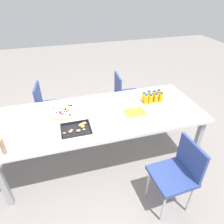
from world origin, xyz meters
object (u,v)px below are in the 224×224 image
at_px(chair_near_right, 48,105).
at_px(juice_bottle_5, 156,98).
at_px(juice_bottle_3, 144,97).
at_px(napkin_stack, 181,103).
at_px(juice_bottle_4, 161,97).
at_px(party_table, 102,117).
at_px(plate_stack, 106,111).
at_px(cardboard_tube, 3,147).
at_px(chair_near_left, 124,93).
at_px(juice_bottle_1, 154,96).
at_px(snack_tray, 77,129).
at_px(juice_bottle_0, 158,95).
at_px(chair_far_left, 178,171).
at_px(juice_bottle_2, 149,96).
at_px(juice_bottle_6, 150,99).
at_px(fruit_pizza, 64,112).
at_px(juice_bottle_7, 146,99).
at_px(paper_folder, 135,112).

distance_m(chair_near_right, juice_bottle_5, 1.64).
xyz_separation_m(juice_bottle_3, juice_bottle_5, (-0.15, 0.07, -0.00)).
bearing_deg(napkin_stack, juice_bottle_4, -28.49).
bearing_deg(party_table, plate_stack, -152.27).
bearing_deg(juice_bottle_4, juice_bottle_5, -2.17).
bearing_deg(plate_stack, napkin_stack, 174.63).
bearing_deg(cardboard_tube, juice_bottle_5, -165.36).
distance_m(chair_near_left, plate_stack, 1.02).
relative_size(juice_bottle_3, juice_bottle_5, 1.02).
distance_m(juice_bottle_1, snack_tray, 1.15).
relative_size(juice_bottle_0, juice_bottle_4, 1.03).
bearing_deg(snack_tray, party_table, -145.65).
height_order(chair_near_left, chair_far_left, same).
relative_size(juice_bottle_4, snack_tray, 0.45).
bearing_deg(snack_tray, napkin_stack, -173.23).
bearing_deg(juice_bottle_3, juice_bottle_2, -179.77).
distance_m(juice_bottle_2, juice_bottle_3, 0.07).
distance_m(juice_bottle_6, napkin_stack, 0.41).
distance_m(chair_near_left, juice_bottle_4, 0.88).
bearing_deg(fruit_pizza, juice_bottle_4, 175.98).
xyz_separation_m(juice_bottle_1, juice_bottle_6, (0.08, 0.07, -0.00)).
distance_m(juice_bottle_2, fruit_pizza, 1.12).
xyz_separation_m(chair_far_left, juice_bottle_6, (-0.10, -0.94, 0.30)).
relative_size(juice_bottle_2, juice_bottle_5, 1.11).
distance_m(juice_bottle_2, juice_bottle_5, 0.10).
xyz_separation_m(juice_bottle_0, juice_bottle_4, (-0.00, 0.07, -0.00)).
xyz_separation_m(juice_bottle_2, plate_stack, (0.62, 0.10, -0.06)).
bearing_deg(juice_bottle_7, fruit_pizza, -4.92).
distance_m(chair_near_left, juice_bottle_2, 0.79).
bearing_deg(juice_bottle_5, juice_bottle_7, 1.62).
xyz_separation_m(party_table, chair_near_right, (0.67, -0.82, -0.19)).
bearing_deg(chair_near_left, juice_bottle_4, 20.25).
height_order(juice_bottle_2, juice_bottle_4, juice_bottle_2).
relative_size(juice_bottle_0, cardboard_tube, 0.86).
xyz_separation_m(plate_stack, cardboard_tube, (1.10, 0.43, 0.07)).
xyz_separation_m(juice_bottle_1, paper_folder, (0.36, 0.22, -0.06)).
xyz_separation_m(chair_near_right, juice_bottle_2, (-1.35, 0.69, 0.31)).
bearing_deg(chair_far_left, juice_bottle_6, -9.10).
xyz_separation_m(juice_bottle_5, cardboard_tube, (1.80, 0.47, 0.02)).
bearing_deg(party_table, juice_bottle_3, -167.54).
distance_m(chair_near_right, juice_bottle_0, 1.67).
bearing_deg(chair_near_left, napkin_stack, 30.81).
height_order(chair_near_left, juice_bottle_3, juice_bottle_3).
bearing_deg(fruit_pizza, chair_near_right, -71.23).
distance_m(juice_bottle_0, plate_stack, 0.78).
relative_size(party_table, napkin_stack, 16.64).
xyz_separation_m(juice_bottle_1, cardboard_tube, (1.80, 0.54, 0.02)).
distance_m(juice_bottle_0, juice_bottle_6, 0.16).
relative_size(juice_bottle_2, plate_stack, 0.85).
bearing_deg(juice_bottle_7, juice_bottle_1, -154.35).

